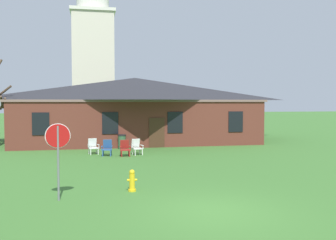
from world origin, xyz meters
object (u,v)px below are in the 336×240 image
trash_bin (122,142)px  lawn_chair_by_porch (93,146)px  lawn_chair_middle (137,147)px  fire_hydrant (132,181)px  lawn_chair_left_end (125,148)px  stop_sign (58,146)px  lawn_chair_near_door (107,147)px

trash_bin → lawn_chair_by_porch: bearing=-131.3°
lawn_chair_middle → lawn_chair_by_porch: bearing=163.2°
fire_hydrant → lawn_chair_left_end: bearing=86.8°
fire_hydrant → lawn_chair_by_porch: bearing=97.7°
lawn_chair_by_porch → trash_bin: bearing=48.7°
stop_sign → trash_bin: size_ratio=2.57×
lawn_chair_left_end → fire_hydrant: 8.77m
stop_sign → lawn_chair_by_porch: size_ratio=2.63×
lawn_chair_by_porch → trash_bin: size_ratio=0.98×
lawn_chair_left_end → fire_hydrant: size_ratio=1.21×
lawn_chair_by_porch → fire_hydrant: 10.13m
stop_sign → lawn_chair_left_end: (2.96, 9.55, -1.29)m
lawn_chair_near_door → lawn_chair_middle: size_ratio=1.00×
lawn_chair_near_door → fire_hydrant: 9.16m
stop_sign → lawn_chair_by_porch: bearing=84.1°
lawn_chair_middle → trash_bin: bearing=102.5°
stop_sign → trash_bin: bearing=76.8°
fire_hydrant → trash_bin: 12.26m
lawn_chair_by_porch → lawn_chair_middle: size_ratio=1.00×
fire_hydrant → stop_sign: bearing=-162.3°
lawn_chair_middle → fire_hydrant: lawn_chair_middle is taller
lawn_chair_left_end → lawn_chair_middle: size_ratio=1.00×
stop_sign → lawn_chair_near_door: 10.20m
lawn_chair_middle → stop_sign: bearing=-110.3°
lawn_chair_near_door → fire_hydrant: lawn_chair_near_door is taller
lawn_chair_left_end → stop_sign: bearing=-107.3°
stop_sign → lawn_chair_middle: bearing=69.7°
lawn_chair_near_door → lawn_chair_left_end: size_ratio=1.00×
stop_sign → lawn_chair_by_porch: stop_sign is taller
lawn_chair_near_door → lawn_chair_left_end: (1.02, -0.39, 0.00)m
lawn_chair_near_door → lawn_chair_by_porch: bearing=132.7°
lawn_chair_left_end → lawn_chair_middle: bearing=33.4°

